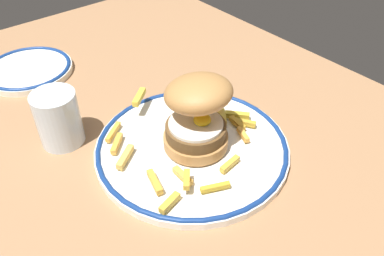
{
  "coord_description": "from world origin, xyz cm",
  "views": [
    {
      "loc": [
        31.8,
        -26.39,
        41.71
      ],
      "look_at": [
        -2.71,
        2.24,
        4.6
      ],
      "focal_mm": 36.86,
      "sensor_mm": 36.0,
      "label": 1
    }
  ],
  "objects": [
    {
      "name": "dinner_plate",
      "position": [
        -2.71,
        2.24,
        0.84
      ],
      "size": [
        29.7,
        29.7,
        1.6
      ],
      "color": "white",
      "rests_on": "ground_plane"
    },
    {
      "name": "fries_pile",
      "position": [
        -3.06,
        1.58,
        2.24
      ],
      "size": [
        24.4,
        23.33,
        2.88
      ],
      "color": "gold",
      "rests_on": "dinner_plate"
    },
    {
      "name": "burger",
      "position": [
        -2.71,
        3.22,
        7.2
      ],
      "size": [
        11.53,
        11.54,
        11.49
      ],
      "color": "#B07A42",
      "rests_on": "dinner_plate"
    },
    {
      "name": "water_glass",
      "position": [
        -17.71,
        -11.95,
        3.76
      ],
      "size": [
        6.74,
        6.74,
        8.82
      ],
      "color": "silver",
      "rests_on": "ground_plane"
    },
    {
      "name": "ground_plane",
      "position": [
        0.0,
        0.0,
        -2.0
      ],
      "size": [
        128.45,
        84.44,
        4.0
      ],
      "primitive_type": "cube",
      "color": "#996E4A"
    },
    {
      "name": "side_plate",
      "position": [
        -41.12,
        -8.24,
        0.83
      ],
      "size": [
        17.11,
        17.11,
        1.6
      ],
      "color": "white",
      "rests_on": "ground_plane"
    }
  ]
}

